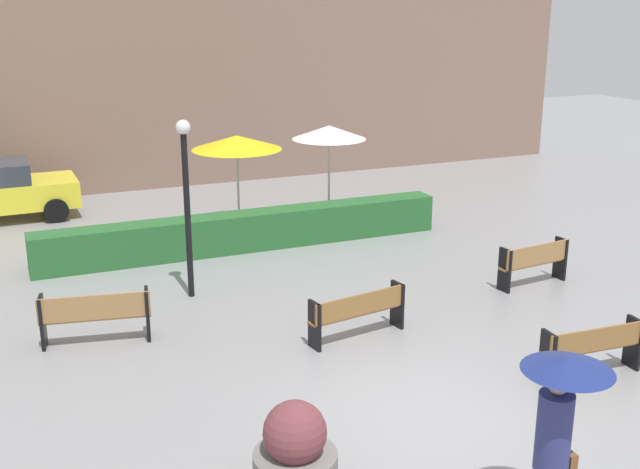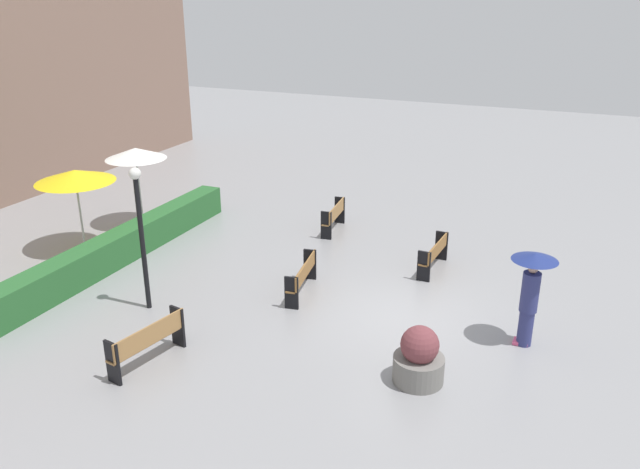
{
  "view_description": "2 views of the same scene",
  "coord_description": "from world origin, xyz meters",
  "px_view_note": "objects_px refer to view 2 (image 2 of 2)",
  "views": [
    {
      "loc": [
        -5.31,
        -8.51,
        5.69
      ],
      "look_at": [
        0.49,
        5.16,
        1.2
      ],
      "focal_mm": 43.7,
      "sensor_mm": 36.0,
      "label": 1
    },
    {
      "loc": [
        -13.13,
        -3.48,
        7.32
      ],
      "look_at": [
        1.01,
        2.64,
        1.35
      ],
      "focal_mm": 35.86,
      "sensor_mm": 36.0,
      "label": 2
    }
  ],
  "objects_px": {
    "bench_far_right": "(334,215)",
    "patio_umbrella_white": "(136,154)",
    "pedestrian_with_umbrella": "(531,287)",
    "lamp_post": "(140,223)",
    "patio_umbrella_yellow": "(75,176)",
    "bench_mid_center": "(303,275)",
    "bench_near_right": "(434,253)",
    "bench_far_left": "(148,341)",
    "planter_pot": "(419,358)"
  },
  "relations": [
    {
      "from": "bench_near_right",
      "to": "bench_mid_center",
      "type": "height_order",
      "value": "bench_mid_center"
    },
    {
      "from": "bench_near_right",
      "to": "lamp_post",
      "type": "relative_size",
      "value": 0.5
    },
    {
      "from": "bench_far_left",
      "to": "planter_pot",
      "type": "distance_m",
      "value": 5.52
    },
    {
      "from": "bench_far_left",
      "to": "bench_far_right",
      "type": "xyz_separation_m",
      "value": [
        8.73,
        -0.58,
        -0.01
      ]
    },
    {
      "from": "bench_mid_center",
      "to": "pedestrian_with_umbrella",
      "type": "relative_size",
      "value": 0.89
    },
    {
      "from": "planter_pot",
      "to": "lamp_post",
      "type": "relative_size",
      "value": 0.34
    },
    {
      "from": "bench_far_right",
      "to": "bench_mid_center",
      "type": "xyz_separation_m",
      "value": [
        -4.48,
        -0.96,
        -0.02
      ]
    },
    {
      "from": "bench_far_left",
      "to": "bench_mid_center",
      "type": "xyz_separation_m",
      "value": [
        4.25,
        -1.54,
        -0.04
      ]
    },
    {
      "from": "pedestrian_with_umbrella",
      "to": "bench_far_right",
      "type": "bearing_deg",
      "value": 53.45
    },
    {
      "from": "bench_far_right",
      "to": "patio_umbrella_white",
      "type": "distance_m",
      "value": 6.59
    },
    {
      "from": "patio_umbrella_yellow",
      "to": "bench_far_right",
      "type": "bearing_deg",
      "value": -54.72
    },
    {
      "from": "planter_pot",
      "to": "lamp_post",
      "type": "height_order",
      "value": "lamp_post"
    },
    {
      "from": "pedestrian_with_umbrella",
      "to": "bench_mid_center",
      "type": "bearing_deg",
      "value": 86.79
    },
    {
      "from": "bench_mid_center",
      "to": "patio_umbrella_yellow",
      "type": "height_order",
      "value": "patio_umbrella_yellow"
    },
    {
      "from": "lamp_post",
      "to": "patio_umbrella_white",
      "type": "bearing_deg",
      "value": 39.26
    },
    {
      "from": "bench_near_right",
      "to": "lamp_post",
      "type": "bearing_deg",
      "value": 130.26
    },
    {
      "from": "bench_mid_center",
      "to": "pedestrian_with_umbrella",
      "type": "bearing_deg",
      "value": -93.21
    },
    {
      "from": "planter_pot",
      "to": "patio_umbrella_white",
      "type": "xyz_separation_m",
      "value": [
        5.1,
        10.69,
        1.9
      ]
    },
    {
      "from": "bench_far_left",
      "to": "patio_umbrella_white",
      "type": "height_order",
      "value": "patio_umbrella_white"
    },
    {
      "from": "pedestrian_with_umbrella",
      "to": "patio_umbrella_yellow",
      "type": "height_order",
      "value": "patio_umbrella_yellow"
    },
    {
      "from": "bench_far_right",
      "to": "bench_mid_center",
      "type": "height_order",
      "value": "bench_far_right"
    },
    {
      "from": "bench_far_left",
      "to": "bench_far_right",
      "type": "relative_size",
      "value": 1.12
    },
    {
      "from": "bench_far_right",
      "to": "patio_umbrella_white",
      "type": "relative_size",
      "value": 0.65
    },
    {
      "from": "lamp_post",
      "to": "patio_umbrella_yellow",
      "type": "bearing_deg",
      "value": 60.88
    },
    {
      "from": "bench_mid_center",
      "to": "lamp_post",
      "type": "xyz_separation_m",
      "value": [
        -2.2,
        3.13,
        1.68
      ]
    },
    {
      "from": "bench_near_right",
      "to": "bench_mid_center",
      "type": "distance_m",
      "value": 3.87
    },
    {
      "from": "lamp_post",
      "to": "patio_umbrella_white",
      "type": "relative_size",
      "value": 1.36
    },
    {
      "from": "bench_near_right",
      "to": "pedestrian_with_umbrella",
      "type": "xyz_separation_m",
      "value": [
        -3.06,
        -2.79,
        0.87
      ]
    },
    {
      "from": "patio_umbrella_yellow",
      "to": "patio_umbrella_white",
      "type": "relative_size",
      "value": 0.95
    },
    {
      "from": "bench_far_left",
      "to": "patio_umbrella_white",
      "type": "bearing_deg",
      "value": 38.85
    },
    {
      "from": "pedestrian_with_umbrella",
      "to": "patio_umbrella_yellow",
      "type": "xyz_separation_m",
      "value": [
        0.38,
        12.71,
        0.9
      ]
    },
    {
      "from": "patio_umbrella_yellow",
      "to": "planter_pot",
      "type": "bearing_deg",
      "value": -103.88
    },
    {
      "from": "bench_mid_center",
      "to": "lamp_post",
      "type": "relative_size",
      "value": 0.54
    },
    {
      "from": "bench_far_right",
      "to": "bench_mid_center",
      "type": "relative_size",
      "value": 0.88
    },
    {
      "from": "planter_pot",
      "to": "lamp_post",
      "type": "xyz_separation_m",
      "value": [
        0.44,
        6.87,
        1.68
      ]
    },
    {
      "from": "bench_near_right",
      "to": "bench_mid_center",
      "type": "xyz_separation_m",
      "value": [
        -2.75,
        2.72,
        0.0
      ]
    },
    {
      "from": "bench_far_right",
      "to": "bench_near_right",
      "type": "bearing_deg",
      "value": -115.18
    },
    {
      "from": "bench_far_right",
      "to": "bench_mid_center",
      "type": "distance_m",
      "value": 4.59
    },
    {
      "from": "planter_pot",
      "to": "patio_umbrella_white",
      "type": "height_order",
      "value": "patio_umbrella_white"
    },
    {
      "from": "bench_near_right",
      "to": "bench_far_right",
      "type": "relative_size",
      "value": 1.05
    },
    {
      "from": "bench_far_left",
      "to": "lamp_post",
      "type": "relative_size",
      "value": 0.53
    },
    {
      "from": "bench_far_left",
      "to": "bench_mid_center",
      "type": "relative_size",
      "value": 0.99
    },
    {
      "from": "pedestrian_with_umbrella",
      "to": "patio_umbrella_white",
      "type": "relative_size",
      "value": 0.82
    },
    {
      "from": "pedestrian_with_umbrella",
      "to": "lamp_post",
      "type": "distance_m",
      "value": 8.88
    },
    {
      "from": "bench_near_right",
      "to": "bench_mid_center",
      "type": "relative_size",
      "value": 0.93
    },
    {
      "from": "bench_far_left",
      "to": "bench_near_right",
      "type": "bearing_deg",
      "value": -31.32
    },
    {
      "from": "bench_mid_center",
      "to": "pedestrian_with_umbrella",
      "type": "xyz_separation_m",
      "value": [
        -0.31,
        -5.51,
        0.87
      ]
    },
    {
      "from": "pedestrian_with_umbrella",
      "to": "planter_pot",
      "type": "distance_m",
      "value": 3.05
    },
    {
      "from": "bench_far_left",
      "to": "bench_mid_center",
      "type": "height_order",
      "value": "bench_far_left"
    },
    {
      "from": "bench_near_right",
      "to": "patio_umbrella_white",
      "type": "relative_size",
      "value": 0.68
    }
  ]
}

